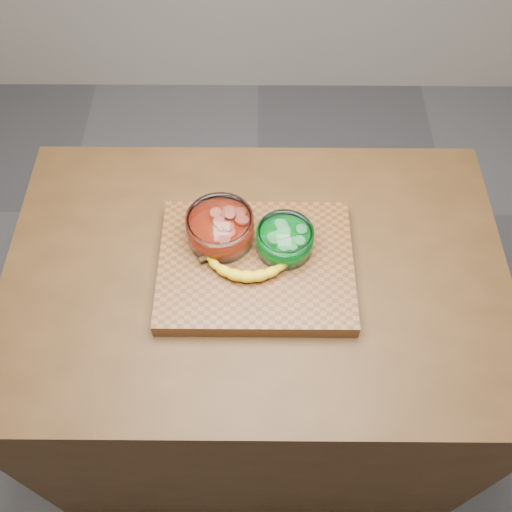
{
  "coord_description": "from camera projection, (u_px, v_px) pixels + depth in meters",
  "views": [
    {
      "loc": [
        0.0,
        -0.72,
        2.04
      ],
      "look_at": [
        0.0,
        0.0,
        0.96
      ],
      "focal_mm": 40.0,
      "sensor_mm": 36.0,
      "label": 1
    }
  ],
  "objects": [
    {
      "name": "bowl_red",
      "position": [
        220.0,
        228.0,
        1.32
      ],
      "size": [
        0.16,
        0.16,
        0.07
      ],
      "color": "white",
      "rests_on": "cutting_board"
    },
    {
      "name": "counter",
      "position": [
        256.0,
        350.0,
        1.72
      ],
      "size": [
        1.2,
        0.8,
        0.9
      ],
      "primitive_type": "cube",
      "color": "#482D15",
      "rests_on": "ground"
    },
    {
      "name": "bowl_green",
      "position": [
        285.0,
        240.0,
        1.31
      ],
      "size": [
        0.13,
        0.13,
        0.06
      ],
      "color": "white",
      "rests_on": "cutting_board"
    },
    {
      "name": "banana",
      "position": [
        248.0,
        267.0,
        1.29
      ],
      "size": [
        0.24,
        0.11,
        0.03
      ],
      "primitive_type": null,
      "color": "yellow",
      "rests_on": "cutting_board"
    },
    {
      "name": "ground",
      "position": [
        256.0,
        401.0,
        2.1
      ],
      "size": [
        3.5,
        3.5,
        0.0
      ],
      "primitive_type": "plane",
      "color": "#59595E",
      "rests_on": "ground"
    },
    {
      "name": "cutting_board",
      "position": [
        256.0,
        265.0,
        1.33
      ],
      "size": [
        0.45,
        0.35,
        0.04
      ],
      "primitive_type": "cube",
      "color": "brown",
      "rests_on": "counter"
    }
  ]
}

